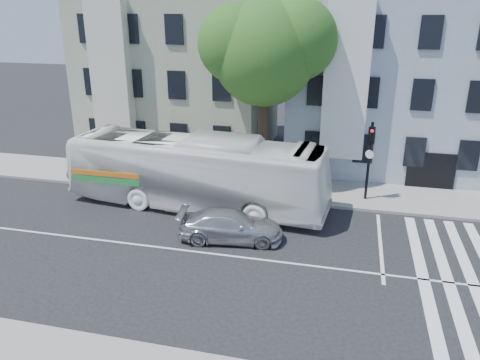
% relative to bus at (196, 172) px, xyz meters
% --- Properties ---
extents(ground, '(120.00, 120.00, 0.00)m').
position_rel_bus_xyz_m(ground, '(2.71, -4.68, -1.89)').
color(ground, black).
rests_on(ground, ground).
extents(sidewalk_far, '(80.00, 4.00, 0.15)m').
position_rel_bus_xyz_m(sidewalk_far, '(2.71, 3.32, -1.82)').
color(sidewalk_far, gray).
rests_on(sidewalk_far, ground).
extents(building_left, '(12.00, 10.00, 11.00)m').
position_rel_bus_xyz_m(building_left, '(-4.29, 10.32, 3.61)').
color(building_left, '#ABAD91').
rests_on(building_left, ground).
extents(building_right, '(12.00, 10.00, 11.00)m').
position_rel_bus_xyz_m(building_right, '(9.71, 10.32, 3.61)').
color(building_right, '#A1B3C0').
rests_on(building_right, ground).
extents(street_tree, '(7.30, 5.90, 11.10)m').
position_rel_bus_xyz_m(street_tree, '(2.77, 4.05, 5.94)').
color(street_tree, '#2D2116').
rests_on(street_tree, ground).
extents(bus, '(4.34, 13.81, 3.78)m').
position_rel_bus_xyz_m(bus, '(0.00, 0.00, 0.00)').
color(bus, white).
rests_on(bus, ground).
extents(sedan, '(2.55, 4.88, 1.35)m').
position_rel_bus_xyz_m(sedan, '(2.66, -3.22, -1.22)').
color(sedan, silver).
rests_on(sedan, ground).
extents(hedge, '(8.11, 4.22, 0.70)m').
position_rel_bus_xyz_m(hedge, '(-4.03, 1.62, -1.39)').
color(hedge, '#2B531A').
rests_on(hedge, sidewalk_far).
extents(traffic_signal, '(0.43, 0.54, 4.34)m').
position_rel_bus_xyz_m(traffic_signal, '(8.58, 2.63, 0.91)').
color(traffic_signal, black).
rests_on(traffic_signal, ground).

